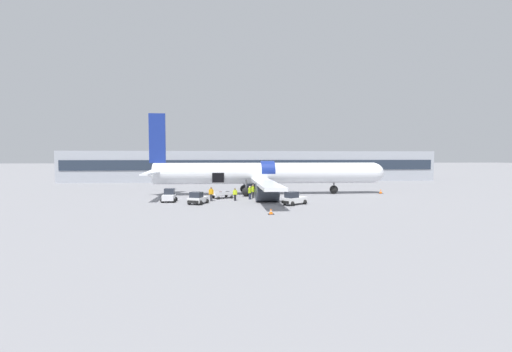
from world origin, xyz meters
TOP-DOWN VIEW (x-y plane):
  - ground_plane at (0.00, 0.00)m, footprint 500.00×500.00m
  - terminal_strip at (0.00, 34.80)m, footprint 85.05×11.84m
  - airplane at (-1.04, 3.80)m, footprint 36.61×34.00m
  - baggage_tug_lead at (-10.18, -5.75)m, footprint 2.59×2.95m
  - baggage_tug_mid at (-13.90, -3.35)m, footprint 1.93×2.44m
  - baggage_tug_rear at (1.23, -7.50)m, footprint 3.36×2.83m
  - baggage_cart_loading at (-7.10, -0.35)m, footprint 3.71×2.68m
  - ground_crew_loader_a at (-5.58, -3.06)m, footprint 0.57×0.43m
  - ground_crew_loader_b at (-3.57, -1.84)m, footprint 0.57×0.57m
  - ground_crew_driver at (-8.64, -3.19)m, footprint 0.63×0.44m
  - ground_crew_supervisor at (-3.03, -0.55)m, footprint 0.44×0.64m
  - safety_cone_nose at (17.11, 3.25)m, footprint 0.64×0.64m
  - safety_cone_engine_left at (-2.44, -13.85)m, footprint 0.60×0.60m
  - safety_cone_wingtip at (0.96, -4.81)m, footprint 0.57×0.57m

SIDE VIEW (x-z plane):
  - ground_plane at x=0.00m, z-range 0.00..0.00m
  - safety_cone_wingtip at x=0.96m, z-range -0.02..0.56m
  - safety_cone_engine_left at x=-2.44m, z-range -0.02..0.57m
  - safety_cone_nose at x=17.11m, z-range -0.02..0.65m
  - baggage_cart_loading at x=-7.10m, z-range 0.03..0.99m
  - baggage_tug_lead at x=-10.18m, z-range -0.11..1.39m
  - baggage_tug_rear at x=1.23m, z-range -0.12..1.47m
  - baggage_tug_mid at x=-13.90m, z-range -0.14..1.54m
  - ground_crew_loader_a at x=-5.58m, z-range 0.04..1.68m
  - ground_crew_loader_b at x=-3.57m, z-range 0.05..1.83m
  - ground_crew_driver at x=-8.64m, z-range 0.05..1.88m
  - ground_crew_supervisor at x=-3.03m, z-range 0.05..1.90m
  - airplane at x=-1.04m, z-range -2.92..9.01m
  - terminal_strip at x=0.00m, z-range 0.00..6.94m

